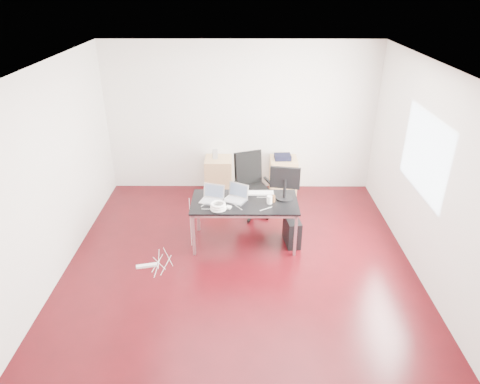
{
  "coord_description": "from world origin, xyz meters",
  "views": [
    {
      "loc": [
        0.04,
        -5.2,
        3.75
      ],
      "look_at": [
        0.0,
        0.55,
        0.85
      ],
      "focal_mm": 32.0,
      "sensor_mm": 36.0,
      "label": 1
    }
  ],
  "objects_px": {
    "desk": "(245,204)",
    "filing_cabinet_left": "(219,176)",
    "pc_tower": "(292,231)",
    "office_chair": "(251,182)",
    "filing_cabinet_right": "(283,176)"
  },
  "relations": [
    {
      "from": "filing_cabinet_left",
      "to": "pc_tower",
      "type": "bearing_deg",
      "value": -55.17
    },
    {
      "from": "office_chair",
      "to": "filing_cabinet_right",
      "type": "bearing_deg",
      "value": 31.75
    },
    {
      "from": "office_chair",
      "to": "filing_cabinet_right",
      "type": "distance_m",
      "value": 1.05
    },
    {
      "from": "office_chair",
      "to": "filing_cabinet_right",
      "type": "relative_size",
      "value": 1.54
    },
    {
      "from": "filing_cabinet_left",
      "to": "office_chair",
      "type": "bearing_deg",
      "value": -53.05
    },
    {
      "from": "desk",
      "to": "filing_cabinet_left",
      "type": "height_order",
      "value": "desk"
    },
    {
      "from": "filing_cabinet_right",
      "to": "pc_tower",
      "type": "xyz_separation_m",
      "value": [
        -0.0,
        -1.76,
        -0.13
      ]
    },
    {
      "from": "filing_cabinet_left",
      "to": "filing_cabinet_right",
      "type": "xyz_separation_m",
      "value": [
        1.23,
        0.0,
        0.0
      ]
    },
    {
      "from": "filing_cabinet_right",
      "to": "pc_tower",
      "type": "relative_size",
      "value": 1.56
    },
    {
      "from": "filing_cabinet_right",
      "to": "office_chair",
      "type": "bearing_deg",
      "value": -127.82
    },
    {
      "from": "desk",
      "to": "office_chair",
      "type": "height_order",
      "value": "office_chair"
    },
    {
      "from": "office_chair",
      "to": "filing_cabinet_left",
      "type": "bearing_deg",
      "value": 106.53
    },
    {
      "from": "desk",
      "to": "pc_tower",
      "type": "xyz_separation_m",
      "value": [
        0.74,
        -0.01,
        -0.46
      ]
    },
    {
      "from": "pc_tower",
      "to": "filing_cabinet_right",
      "type": "bearing_deg",
      "value": 82.52
    },
    {
      "from": "filing_cabinet_right",
      "to": "pc_tower",
      "type": "bearing_deg",
      "value": -90.12
    }
  ]
}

